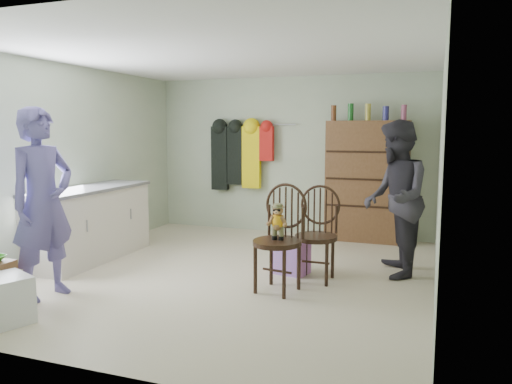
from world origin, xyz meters
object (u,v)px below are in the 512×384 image
at_px(chair_front, 280,232).
at_px(dresser, 367,181).
at_px(counter, 91,223).
at_px(chair_far, 317,230).

distance_m(chair_front, dresser, 2.73).
xyz_separation_m(chair_front, dresser, (0.53, 2.66, 0.29)).
distance_m(counter, chair_front, 2.70).
relative_size(chair_far, dresser, 0.51).
height_order(chair_front, chair_far, chair_front).
bearing_deg(chair_front, dresser, 88.96).
bearing_deg(chair_front, chair_far, 71.42).
bearing_deg(chair_far, dresser, 83.45).
bearing_deg(dresser, chair_far, -96.63).
height_order(counter, chair_front, chair_front).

